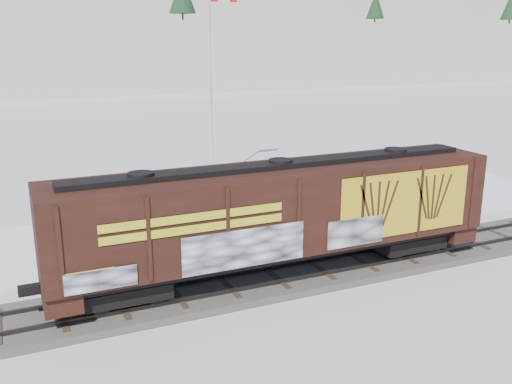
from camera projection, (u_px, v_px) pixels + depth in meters
name	position (u px, v px, depth m)	size (l,w,h in m)	color
ground	(318.00, 274.00, 23.34)	(500.00, 500.00, 0.00)	white
rail_track	(318.00, 271.00, 23.30)	(50.00, 3.40, 0.43)	#59544C
parking_strip	(247.00, 221.00, 29.95)	(40.00, 8.00, 0.03)	white
hillside	(40.00, 16.00, 142.76)	(360.00, 110.00, 93.00)	white
hopper_railcar	(280.00, 212.00, 21.87)	(17.62, 3.06, 4.43)	black
flagpole	(213.00, 112.00, 36.27)	(2.30, 0.90, 12.65)	silver
car_silver	(236.00, 208.00, 29.45)	(1.95, 4.86, 1.65)	silver
car_white	(223.00, 221.00, 27.16)	(1.82, 5.23, 1.72)	silver
car_dark	(379.00, 187.00, 34.00)	(1.95, 4.80, 1.39)	black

